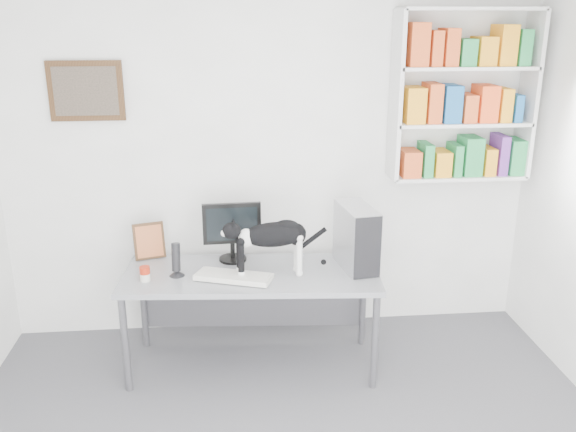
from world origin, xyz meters
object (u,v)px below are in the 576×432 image
Objects in this scene: bookshelf at (463,96)px; speaker at (176,259)px; leaning_print at (149,240)px; monitor at (232,231)px; cat at (272,248)px; desk at (252,320)px; keyboard at (234,277)px; pc_tower at (356,237)px; soup_can at (145,274)px.

bookshelf reaches higher than speaker.
speaker is 0.41m from leaning_print.
leaning_print is (-2.30, -0.15, -0.99)m from bookshelf.
leaning_print is at bearing 167.60° from monitor.
cat is at bearing 1.37° from speaker.
bookshelf is 5.13× the size of speaker.
desk is 0.64m from monitor.
speaker is (-0.38, 0.10, 0.10)m from keyboard.
cat is at bearing -20.32° from desk.
pc_tower is (0.85, 0.14, 0.20)m from keyboard.
cat is (0.26, -0.30, -0.02)m from monitor.
speaker is at bearing -150.38° from monitor.
leaning_print is 0.95m from cat.
pc_tower is (0.86, -0.20, 0.00)m from monitor.
desk is 0.94m from pc_tower.
soup_can is (-0.20, -0.06, -0.07)m from speaker.
desk is 7.24× the size of speaker.
speaker is at bearing 168.35° from cat.
pc_tower is 1.82× the size of speaker.
bookshelf reaches higher than soup_can.
cat is at bearing -159.25° from bookshelf.
keyboard is (-0.12, -0.11, 0.38)m from desk.
pc_tower is at bearing 28.44° from keyboard.
monitor is 0.61m from leaning_print.
soup_can is at bearing -166.30° from bookshelf.
bookshelf reaches higher than pc_tower.
desk is 3.98× the size of monitor.
soup_can reaches higher than keyboard.
pc_tower is at bearing 6.98° from desk.
soup_can is (-0.71, -0.07, 0.41)m from desk.
keyboard is 5.05× the size of soup_can.
pc_tower is 0.69× the size of cat.
keyboard is (-1.70, -0.59, -1.10)m from bookshelf.
keyboard is (0.00, -0.34, -0.20)m from monitor.
soup_can is 0.86m from cat.
monitor and pc_tower have the same top height.
soup_can is at bearing 176.07° from pc_tower.
monitor is 0.69× the size of cat.
pc_tower is 4.37× the size of soup_can.
bookshelf is at bearing 38.24° from keyboard.
desk is at bearing -40.99° from leaning_print.
desk is 0.70m from speaker.
soup_can is at bearing -169.57° from desk.
monitor is (-1.71, -0.25, -0.90)m from bookshelf.
monitor is at bearing 158.74° from pc_tower.
bookshelf is 2.51m from leaning_print.
keyboard is at bearing -52.36° from leaning_print.
cat reaches higher than keyboard.
leaning_print is 0.43× the size of cat.
keyboard is 1.86× the size of leaning_print.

